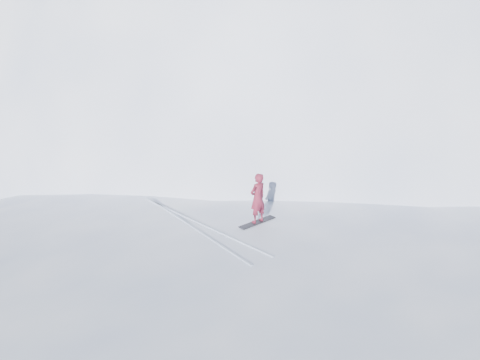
# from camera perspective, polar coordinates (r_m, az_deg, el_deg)

# --- Properties ---
(near_ridge) EXTENTS (36.00, 28.00, 4.80)m
(near_ridge) POSITION_cam_1_polar(r_m,az_deg,el_deg) (13.80, 3.94, -16.11)
(near_ridge) COLOR white
(near_ridge) RESTS_ON ground
(summit_peak) EXTENTS (60.00, 56.00, 56.00)m
(summit_peak) POSITION_cam_1_polar(r_m,az_deg,el_deg) (43.18, 8.41, 7.92)
(summit_peak) COLOR white
(summit_peak) RESTS_ON ground
(peak_shoulder) EXTENTS (28.00, 24.00, 18.00)m
(peak_shoulder) POSITION_cam_1_polar(r_m,az_deg,el_deg) (31.49, -1.16, 4.16)
(peak_shoulder) COLOR white
(peak_shoulder) RESTS_ON ground
(wind_bumps) EXTENTS (16.00, 14.40, 1.00)m
(wind_bumps) POSITION_cam_1_polar(r_m,az_deg,el_deg) (12.51, 0.35, -20.27)
(wind_bumps) COLOR white
(wind_bumps) RESTS_ON ground
(snowboard) EXTENTS (1.38, 0.45, 0.02)m
(snowboard) POSITION_cam_1_polar(r_m,az_deg,el_deg) (13.26, 2.33, -5.63)
(snowboard) COLOR black
(snowboard) RESTS_ON near_ridge
(snowboarder) EXTENTS (0.62, 0.46, 1.56)m
(snowboarder) POSITION_cam_1_polar(r_m,az_deg,el_deg) (12.96, 2.38, -2.43)
(snowboarder) COLOR maroon
(snowboarder) RESTS_ON snowboard
(board_tracks) EXTENTS (1.35, 5.99, 0.04)m
(board_tracks) POSITION_cam_1_polar(r_m,az_deg,el_deg) (13.18, -6.00, -5.84)
(board_tracks) COLOR silver
(board_tracks) RESTS_ON ground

